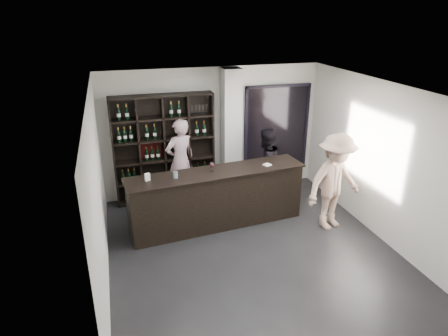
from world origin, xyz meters
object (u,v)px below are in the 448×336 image
object	(u,v)px
taster_pink	(180,161)
customer	(335,182)
taster_black	(265,166)
wine_shelf	(164,149)
tasting_counter	(217,198)

from	to	relation	value
taster_pink	customer	distance (m)	3.30
taster_black	customer	bearing A→B (deg)	97.45
taster_pink	wine_shelf	bearing A→B (deg)	-44.57
tasting_counter	customer	xyz separation A→B (m)	(2.15, -0.70, 0.39)
taster_black	customer	world-z (taller)	customer
wine_shelf	taster_black	size ratio (longest dim) A/B	1.42
taster_pink	taster_black	distance (m)	1.87
customer	taster_black	bearing A→B (deg)	106.56
wine_shelf	taster_black	world-z (taller)	wine_shelf
wine_shelf	taster_pink	world-z (taller)	wine_shelf
tasting_counter	taster_pink	distance (m)	1.43
taster_black	tasting_counter	bearing A→B (deg)	7.05
tasting_counter	taster_black	distance (m)	1.52
wine_shelf	tasting_counter	world-z (taller)	wine_shelf
wine_shelf	tasting_counter	xyz separation A→B (m)	(0.80, -1.47, -0.62)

